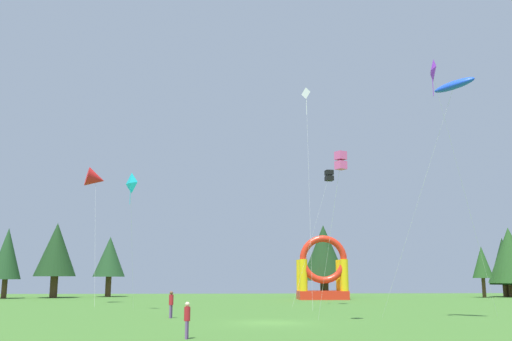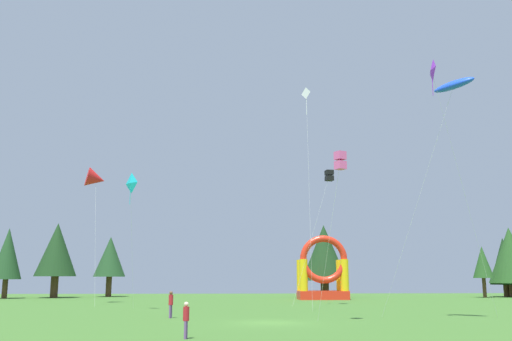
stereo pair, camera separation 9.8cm
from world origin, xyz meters
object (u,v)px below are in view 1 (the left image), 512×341
at_px(kite_purple_diamond, 431,73).
at_px(kite_pink_box, 341,161).
at_px(kite_cyan_diamond, 130,184).
at_px(inflatable_yellow_castle, 323,275).
at_px(person_midfield, 187,317).
at_px(kite_black_box, 329,176).
at_px(kite_white_diamond, 307,97).
at_px(kite_red_delta, 96,179).
at_px(person_left_edge, 171,302).
at_px(kite_blue_parafoil, 454,85).

relative_size(kite_purple_diamond, kite_pink_box, 1.59).
bearing_deg(kite_purple_diamond, kite_cyan_diamond, 150.29).
bearing_deg(inflatable_yellow_castle, person_midfield, -107.55).
bearing_deg(inflatable_yellow_castle, kite_cyan_diamond, -132.18).
relative_size(kite_purple_diamond, inflatable_yellow_castle, 2.17).
bearing_deg(kite_black_box, kite_white_diamond, -136.07).
height_order(kite_red_delta, inflatable_yellow_castle, kite_red_delta).
distance_m(kite_purple_diamond, kite_black_box, 20.01).
bearing_deg(kite_red_delta, person_left_edge, -63.03).
relative_size(kite_black_box, person_left_edge, 7.34).
distance_m(kite_blue_parafoil, kite_purple_diamond, 1.75).
height_order(kite_cyan_diamond, inflatable_yellow_castle, kite_cyan_diamond).
height_order(kite_pink_box, person_midfield, kite_pink_box).
distance_m(kite_red_delta, kite_blue_parafoil, 37.89).
distance_m(kite_red_delta, kite_purple_diamond, 36.84).
relative_size(kite_blue_parafoil, kite_pink_box, 1.50).
bearing_deg(kite_red_delta, kite_purple_diamond, -41.60).
distance_m(kite_purple_diamond, kite_white_diamond, 18.41).
bearing_deg(kite_pink_box, kite_white_diamond, 88.33).
xyz_separation_m(kite_cyan_diamond, kite_purple_diamond, (21.79, -12.43, 5.71)).
bearing_deg(kite_white_diamond, kite_purple_diamond, -71.03).
distance_m(person_midfield, inflatable_yellow_castle, 45.47).
bearing_deg(kite_white_diamond, kite_blue_parafoil, -66.35).
height_order(kite_pink_box, kite_white_diamond, kite_white_diamond).
bearing_deg(person_midfield, kite_blue_parafoil, -48.74).
distance_m(kite_cyan_diamond, kite_pink_box, 20.03).
bearing_deg(kite_blue_parafoil, kite_white_diamond, 113.65).
relative_size(kite_red_delta, person_left_edge, 7.89).
height_order(kite_purple_diamond, kite_pink_box, kite_purple_diamond).
relative_size(kite_cyan_diamond, person_left_edge, 6.20).
xyz_separation_m(kite_blue_parafoil, kite_pink_box, (-7.92, -0.46, -5.35)).
bearing_deg(kite_blue_parafoil, person_midfield, -152.61).
relative_size(kite_white_diamond, person_left_edge, 11.55).
bearing_deg(kite_blue_parafoil, kite_black_box, 104.46).
xyz_separation_m(kite_white_diamond, person_midfield, (-9.48, -25.69, -18.97)).
bearing_deg(inflatable_yellow_castle, kite_purple_diamond, -87.29).
distance_m(kite_red_delta, kite_pink_box, 32.62).
height_order(kite_blue_parafoil, kite_white_diamond, kite_white_diamond).
relative_size(kite_blue_parafoil, kite_purple_diamond, 0.95).
bearing_deg(kite_cyan_diamond, kite_pink_box, -39.64).
bearing_deg(kite_pink_box, kite_red_delta, 130.47).
bearing_deg(person_left_edge, kite_white_diamond, -16.56).
bearing_deg(person_midfield, kite_pink_box, -33.38).
distance_m(kite_white_diamond, person_left_edge, 25.43).
bearing_deg(person_midfield, kite_black_box, -9.17).
bearing_deg(inflatable_yellow_castle, kite_black_box, -96.62).
height_order(person_midfield, inflatable_yellow_castle, inflatable_yellow_castle).
height_order(kite_purple_diamond, person_left_edge, kite_purple_diamond).
relative_size(kite_red_delta, kite_black_box, 1.08).
distance_m(kite_red_delta, inflatable_yellow_castle, 29.55).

